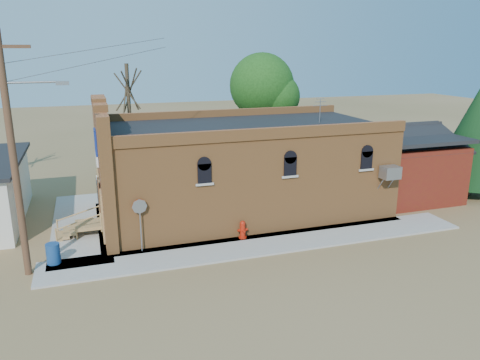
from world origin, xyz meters
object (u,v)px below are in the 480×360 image
object	(u,v)px
utility_pole	(14,152)
stop_sign	(140,211)
fire_hydrant	(243,230)
trash_barrel	(53,254)
brick_bar	(238,169)

from	to	relation	value
utility_pole	stop_sign	xyz separation A→B (m)	(4.32, 0.60, -2.92)
utility_pole	fire_hydrant	world-z (taller)	utility_pole
stop_sign	trash_barrel	world-z (taller)	stop_sign
fire_hydrant	stop_sign	world-z (taller)	stop_sign
brick_bar	utility_pole	world-z (taller)	utility_pole
utility_pole	brick_bar	bearing A→B (deg)	23.69
brick_bar	trash_barrel	size ratio (longest dim) A/B	19.76
utility_pole	trash_barrel	bearing A→B (deg)	31.26
brick_bar	fire_hydrant	size ratio (longest dim) A/B	19.86
fire_hydrant	trash_barrel	distance (m)	7.97
stop_sign	utility_pole	bearing A→B (deg)	-153.14
brick_bar	trash_barrel	bearing A→B (deg)	-157.08
fire_hydrant	trash_barrel	size ratio (longest dim) A/B	0.99
brick_bar	fire_hydrant	bearing A→B (deg)	-104.69
stop_sign	trash_barrel	distance (m)	3.73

